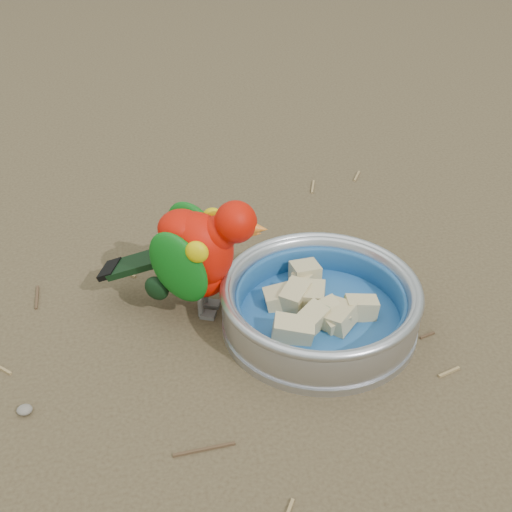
{
  "coord_description": "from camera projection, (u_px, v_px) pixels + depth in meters",
  "views": [
    {
      "loc": [
        -0.14,
        -0.59,
        0.57
      ],
      "look_at": [
        -0.02,
        0.09,
        0.08
      ],
      "focal_mm": 50.0,
      "sensor_mm": 36.0,
      "label": 1
    }
  ],
  "objects": [
    {
      "name": "bowl_wall",
      "position": [
        320.0,
        302.0,
        0.85
      ],
      "size": [
        0.24,
        0.24,
        0.04
      ],
      "primitive_type": null,
      "color": "#B2B2BA",
      "rests_on": "food_bowl"
    },
    {
      "name": "lory_parrot",
      "position": [
        198.0,
        260.0,
        0.85
      ],
      "size": [
        0.21,
        0.16,
        0.16
      ],
      "primitive_type": null,
      "rotation": [
        0.0,
        0.0,
        -1.96
      ],
      "color": "#C10F02",
      "rests_on": "ground"
    },
    {
      "name": "food_bowl",
      "position": [
        319.0,
        321.0,
        0.86
      ],
      "size": [
        0.24,
        0.24,
        0.02
      ],
      "primitive_type": "cylinder",
      "color": "#B2B2BA",
      "rests_on": "ground"
    },
    {
      "name": "fruit_wedges",
      "position": [
        320.0,
        307.0,
        0.85
      ],
      "size": [
        0.14,
        0.14,
        0.03
      ],
      "primitive_type": null,
      "color": "tan",
      "rests_on": "food_bowl"
    },
    {
      "name": "ground",
      "position": [
        287.0,
        354.0,
        0.83
      ],
      "size": [
        60.0,
        60.0,
        0.0
      ],
      "primitive_type": "plane",
      "color": "#4B3E29"
    },
    {
      "name": "ground_debris",
      "position": [
        237.0,
        311.0,
        0.89
      ],
      "size": [
        0.9,
        0.8,
        0.01
      ],
      "primitive_type": null,
      "color": "olive",
      "rests_on": "ground"
    }
  ]
}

